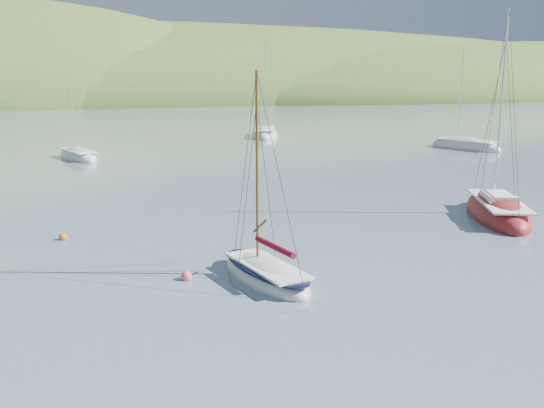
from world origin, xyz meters
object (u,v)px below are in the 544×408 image
object	(u,v)px
distant_sloop_a	(78,157)
sloop_red	(497,213)
distant_sloop_b	(265,135)
daysailer_white	(266,274)
distant_sloop_d	(465,147)

from	to	relation	value
distant_sloop_a	sloop_red	bearing A→B (deg)	-73.69
distant_sloop_a	distant_sloop_b	size ratio (longest dim) A/B	0.79
daysailer_white	sloop_red	xyz separation A→B (m)	(15.37, 6.15, 0.02)
distant_sloop_b	distant_sloop_d	distance (m)	24.36
daysailer_white	distant_sloop_a	world-z (taller)	distant_sloop_a
daysailer_white	sloop_red	size ratio (longest dim) A/B	0.70
distant_sloop_a	distant_sloop_b	bearing A→B (deg)	11.02
sloop_red	distant_sloop_a	xyz separation A→B (m)	(-22.87, 30.96, -0.06)
daysailer_white	distant_sloop_d	xyz separation A→B (m)	(31.47, 32.96, -0.01)
sloop_red	distant_sloop_d	xyz separation A→B (m)	(16.11, 26.80, -0.04)
daysailer_white	distant_sloop_d	bearing A→B (deg)	32.95
distant_sloop_d	distant_sloop_a	bearing A→B (deg)	150.30
sloop_red	distant_sloop_a	size ratio (longest dim) A/B	1.26
sloop_red	distant_sloop_d	size ratio (longest dim) A/B	1.08
distant_sloop_d	daysailer_white	bearing A→B (deg)	-157.30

